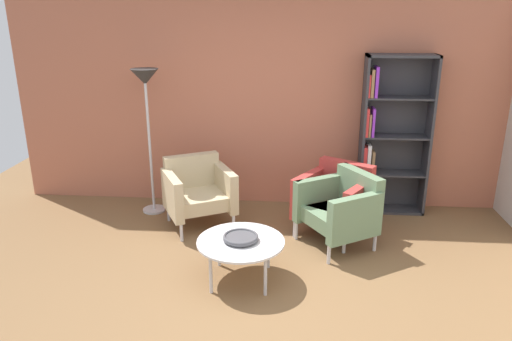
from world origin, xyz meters
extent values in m
plane|color=brown|center=(0.00, 0.00, 0.00)|extent=(8.32, 8.32, 0.00)
cube|color=#B2664C|center=(0.00, 2.46, 1.45)|extent=(6.40, 0.12, 2.90)
cube|color=#333338|center=(1.09, 2.23, 0.95)|extent=(0.03, 0.30, 1.90)
cube|color=#333338|center=(1.86, 2.23, 0.95)|extent=(0.03, 0.30, 1.90)
cube|color=#333338|center=(1.47, 2.23, 1.89)|extent=(0.80, 0.30, 0.03)
cube|color=#333338|center=(1.47, 2.23, 0.01)|extent=(0.80, 0.30, 0.03)
cube|color=#333338|center=(1.47, 2.37, 0.95)|extent=(0.80, 0.02, 1.90)
cube|color=#333338|center=(1.47, 2.23, 0.49)|extent=(0.76, 0.28, 0.02)
cube|color=#333338|center=(1.47, 2.23, 0.95)|extent=(0.76, 0.28, 0.02)
cube|color=#333338|center=(1.47, 2.23, 1.41)|extent=(0.76, 0.28, 0.02)
cube|color=black|center=(1.12, 2.18, 0.20)|extent=(0.03, 0.17, 0.31)
cube|color=blue|center=(1.15, 2.21, 0.21)|extent=(0.03, 0.24, 0.34)
cube|color=white|center=(1.20, 2.20, 0.18)|extent=(0.04, 0.21, 0.29)
cube|color=white|center=(1.25, 2.17, 0.22)|extent=(0.04, 0.17, 0.36)
cube|color=red|center=(1.12, 2.20, 0.67)|extent=(0.04, 0.23, 0.33)
cube|color=white|center=(1.17, 2.19, 0.68)|extent=(0.04, 0.20, 0.35)
cube|color=olive|center=(1.22, 2.17, 0.64)|extent=(0.03, 0.17, 0.28)
cube|color=red|center=(1.12, 2.18, 1.13)|extent=(0.03, 0.18, 0.33)
cube|color=olive|center=(1.15, 2.20, 1.09)|extent=(0.02, 0.23, 0.27)
cube|color=purple|center=(1.19, 2.19, 1.13)|extent=(0.03, 0.20, 0.33)
cube|color=red|center=(1.11, 2.18, 1.55)|extent=(0.02, 0.18, 0.26)
cube|color=olive|center=(1.15, 2.21, 1.58)|extent=(0.03, 0.24, 0.32)
cube|color=purple|center=(1.19, 2.19, 1.60)|extent=(0.03, 0.20, 0.35)
cylinder|color=silver|center=(-0.18, 0.48, 0.39)|extent=(0.80, 0.80, 0.02)
cylinder|color=silver|center=(-0.42, 0.24, 0.19)|extent=(0.03, 0.03, 0.38)
cylinder|color=silver|center=(0.06, 0.24, 0.19)|extent=(0.03, 0.03, 0.38)
cylinder|color=silver|center=(-0.42, 0.72, 0.19)|extent=(0.03, 0.03, 0.38)
cylinder|color=silver|center=(0.06, 0.72, 0.19)|extent=(0.03, 0.03, 0.38)
cylinder|color=#4C4C51|center=(-0.18, 0.48, 0.41)|extent=(0.13, 0.13, 0.02)
cylinder|color=#4C4C51|center=(-0.18, 0.48, 0.43)|extent=(0.32, 0.32, 0.02)
torus|color=#4C4C51|center=(-0.18, 0.48, 0.44)|extent=(0.32, 0.32, 0.02)
cube|color=slate|center=(0.75, 1.25, 0.32)|extent=(0.83, 0.85, 0.16)
cube|color=slate|center=(0.98, 1.40, 0.59)|extent=(0.44, 0.61, 0.38)
cube|color=slate|center=(0.57, 1.50, 0.43)|extent=(0.58, 0.41, 0.46)
cube|color=slate|center=(0.90, 0.98, 0.43)|extent=(0.58, 0.41, 0.46)
cylinder|color=silver|center=(0.33, 1.34, 0.12)|extent=(0.04, 0.04, 0.24)
cylinder|color=silver|center=(0.64, 0.83, 0.12)|extent=(0.04, 0.04, 0.24)
cylinder|color=silver|center=(0.82, 1.65, 0.12)|extent=(0.04, 0.04, 0.24)
cylinder|color=silver|center=(1.14, 1.14, 0.12)|extent=(0.04, 0.04, 0.24)
cube|color=#C6B289|center=(-0.79, 1.61, 0.32)|extent=(0.84, 0.81, 0.16)
cube|color=#C6B289|center=(-0.91, 1.85, 0.59)|extent=(0.62, 0.40, 0.38)
cube|color=#C6B289|center=(-1.05, 1.45, 0.43)|extent=(0.38, 0.60, 0.46)
cube|color=#C6B289|center=(-0.50, 1.74, 0.43)|extent=(0.38, 0.60, 0.46)
cylinder|color=silver|center=(-0.91, 1.20, 0.12)|extent=(0.04, 0.04, 0.24)
cylinder|color=silver|center=(-0.38, 1.48, 0.12)|extent=(0.04, 0.04, 0.24)
cylinder|color=silver|center=(-1.18, 1.71, 0.12)|extent=(0.04, 0.04, 0.24)
cylinder|color=silver|center=(-0.64, 1.99, 0.12)|extent=(0.04, 0.04, 0.24)
cube|color=#B73833|center=(0.73, 1.49, 0.32)|extent=(0.85, 0.83, 0.16)
cube|color=#B73833|center=(0.87, 1.72, 0.59)|extent=(0.60, 0.44, 0.38)
cube|color=#B73833|center=(0.45, 1.64, 0.43)|extent=(0.42, 0.58, 0.46)
cube|color=#B73833|center=(0.98, 1.31, 0.43)|extent=(0.42, 0.58, 0.46)
cylinder|color=silver|center=(0.31, 1.39, 0.12)|extent=(0.04, 0.04, 0.24)
cylinder|color=silver|center=(0.81, 1.07, 0.12)|extent=(0.04, 0.04, 0.24)
cylinder|color=silver|center=(0.62, 1.88, 0.12)|extent=(0.04, 0.04, 0.24)
cylinder|color=silver|center=(1.12, 1.56, 0.12)|extent=(0.04, 0.04, 0.24)
cylinder|color=silver|center=(-1.43, 1.99, 0.01)|extent=(0.28, 0.28, 0.02)
cylinder|color=silver|center=(-1.43, 1.99, 0.85)|extent=(0.03, 0.03, 1.65)
cone|color=#2D2D2D|center=(-1.43, 1.99, 1.65)|extent=(0.32, 0.32, 0.18)
camera|label=1|loc=(0.26, -3.45, 2.41)|focal=34.02mm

